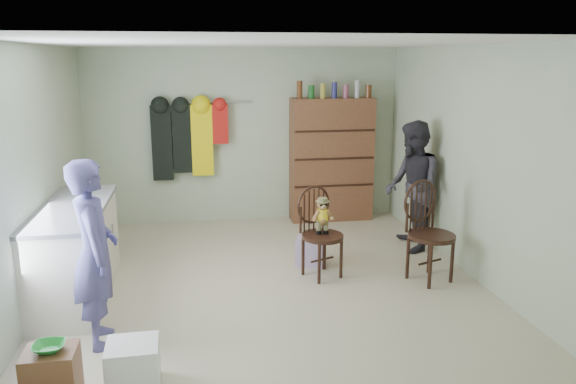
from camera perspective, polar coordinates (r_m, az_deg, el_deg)
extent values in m
plane|color=beige|center=(6.13, -2.02, -9.19)|extent=(5.00, 5.00, 0.00)
plane|color=beige|center=(8.22, -4.40, 5.68)|extent=(4.50, 0.00, 4.50)
plane|color=beige|center=(5.92, -24.26, 1.44)|extent=(0.00, 5.00, 5.00)
plane|color=beige|center=(6.45, 18.14, 2.87)|extent=(0.00, 5.00, 5.00)
plane|color=white|center=(5.66, -2.24, 14.85)|extent=(5.00, 5.00, 0.00)
cube|color=silver|center=(6.06, -20.77, -5.85)|extent=(0.60, 1.80, 0.90)
cube|color=slate|center=(5.92, -21.15, -1.56)|extent=(0.64, 1.86, 0.04)
cylinder|color=#99999E|center=(5.55, -18.56, -6.43)|extent=(0.02, 0.02, 0.14)
cylinder|color=#99999E|center=(6.40, -17.36, -3.71)|extent=(0.02, 0.02, 0.14)
cube|color=brown|center=(4.27, -22.78, -17.50)|extent=(0.34, 0.29, 0.49)
imported|color=green|center=(4.14, -23.13, -14.29)|extent=(0.21, 0.21, 0.05)
cube|color=white|center=(4.43, -15.44, -16.66)|extent=(0.38, 0.37, 0.35)
cylinder|color=#341B12|center=(6.15, 3.53, -4.51)|extent=(0.58, 0.58, 0.04)
cylinder|color=#341B12|center=(6.03, 3.19, -7.33)|extent=(0.04, 0.04, 0.44)
cylinder|color=#341B12|center=(6.20, 5.42, -6.78)|extent=(0.04, 0.04, 0.44)
cylinder|color=#341B12|center=(6.27, 1.54, -6.49)|extent=(0.04, 0.04, 0.44)
cylinder|color=#341B12|center=(6.43, 3.73, -5.99)|extent=(0.04, 0.04, 0.44)
torus|color=#341B12|center=(6.20, 2.60, -1.29)|extent=(0.41, 0.20, 0.43)
cylinder|color=#341B12|center=(6.13, 1.28, -2.88)|extent=(0.03, 0.03, 0.30)
cylinder|color=#341B12|center=(6.33, 3.95, -2.38)|extent=(0.03, 0.03, 0.30)
cylinder|color=yellow|center=(6.10, 3.52, -2.34)|extent=(0.13, 0.13, 0.12)
cylinder|color=#475128|center=(6.13, 3.50, -3.43)|extent=(0.08, 0.08, 0.19)
sphere|color=#9E7042|center=(6.07, 3.53, -1.29)|extent=(0.11, 0.11, 0.11)
cylinder|color=#475128|center=(6.05, 3.54, -0.79)|extent=(0.10, 0.10, 0.04)
cube|color=black|center=(6.02, 3.65, -1.34)|extent=(0.08, 0.01, 0.02)
cylinder|color=#341B12|center=(6.20, 14.38, -4.35)|extent=(0.63, 0.63, 0.05)
cylinder|color=#341B12|center=(6.08, 14.24, -7.39)|extent=(0.04, 0.04, 0.48)
cylinder|color=#341B12|center=(6.30, 16.32, -6.77)|extent=(0.04, 0.04, 0.48)
cylinder|color=#341B12|center=(6.30, 12.08, -6.52)|extent=(0.04, 0.04, 0.48)
cylinder|color=#341B12|center=(6.51, 14.16, -5.95)|extent=(0.04, 0.04, 0.48)
torus|color=#341B12|center=(6.24, 13.30, -0.87)|extent=(0.45, 0.20, 0.47)
cylinder|color=#341B12|center=(6.14, 12.00, -2.59)|extent=(0.03, 0.03, 0.32)
cylinder|color=#341B12|center=(6.41, 14.53, -2.06)|extent=(0.03, 0.03, 0.32)
cube|color=pink|center=(6.58, 2.32, -6.02)|extent=(0.39, 0.35, 0.34)
imported|color=#4F4B8A|center=(4.92, -19.05, -5.93)|extent=(0.50, 0.65, 1.59)
imported|color=#2D2B33|center=(7.10, 12.52, 0.55)|extent=(0.72, 0.87, 1.62)
cube|color=brown|center=(8.29, 4.43, 3.29)|extent=(1.20, 0.38, 1.80)
cube|color=#341B12|center=(8.18, 4.70, 0.64)|extent=(1.16, 0.02, 0.03)
cube|color=#341B12|center=(8.10, 4.76, 3.40)|extent=(1.16, 0.02, 0.03)
cube|color=#341B12|center=(8.04, 4.81, 6.21)|extent=(1.16, 0.02, 0.03)
cylinder|color=#592D14|center=(7.96, 1.19, 10.35)|extent=(0.08, 0.08, 0.25)
cylinder|color=#19591E|center=(8.00, 2.38, 10.12)|extent=(0.09, 0.09, 0.19)
cylinder|color=#A59933|center=(8.03, 3.56, 10.21)|extent=(0.08, 0.08, 0.21)
cylinder|color=navy|center=(8.07, 4.73, 10.26)|extent=(0.08, 0.08, 0.23)
cylinder|color=#8C3F59|center=(8.11, 5.89, 10.13)|extent=(0.08, 0.08, 0.19)
cylinder|color=#B2B2B7|center=(8.16, 7.04, 10.33)|extent=(0.07, 0.07, 0.25)
cylinder|color=#592D14|center=(8.21, 8.17, 10.08)|extent=(0.09, 0.09, 0.18)
cylinder|color=#99999E|center=(8.08, -7.28, 9.04)|extent=(1.00, 0.02, 0.02)
cube|color=black|center=(8.09, -12.69, 4.87)|extent=(0.28, 0.10, 1.05)
cube|color=black|center=(8.07, -10.72, 5.30)|extent=(0.26, 0.10, 0.95)
cube|color=yellow|center=(8.07, -8.72, 5.21)|extent=(0.30, 0.10, 1.00)
cube|color=red|center=(8.05, -6.91, 6.86)|extent=(0.22, 0.10, 0.55)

